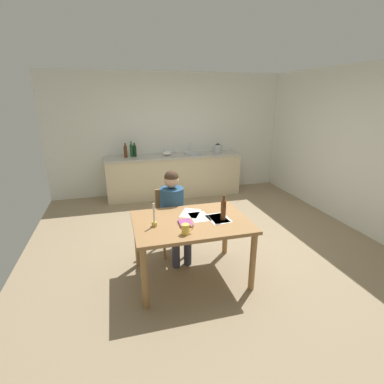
{
  "coord_description": "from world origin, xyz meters",
  "views": [
    {
      "loc": [
        -1.21,
        -3.76,
        2.12
      ],
      "look_at": [
        -0.23,
        -0.12,
        0.85
      ],
      "focal_mm": 26.95,
      "sensor_mm": 36.0,
      "label": 1
    }
  ],
  "objects": [
    {
      "name": "sink_unit",
      "position": [
        0.43,
        2.24,
        0.92
      ],
      "size": [
        0.36,
        0.36,
        0.24
      ],
      "color": "#B2B7BC",
      "rests_on": "kitchen_counter"
    },
    {
      "name": "paper_receipt",
      "position": [
        -0.12,
        -0.86,
        0.75
      ],
      "size": [
        0.24,
        0.32,
        0.0
      ],
      "primitive_type": "cube",
      "rotation": [
        0.0,
        0.0,
        0.1
      ],
      "color": "white",
      "rests_on": "dining_table"
    },
    {
      "name": "bottle_vinegar",
      "position": [
        -0.88,
        2.29,
        1.03
      ],
      "size": [
        0.06,
        0.06,
        0.32
      ],
      "color": "#194C23",
      "rests_on": "kitchen_counter"
    },
    {
      "name": "bottle_oil",
      "position": [
        -1.0,
        2.26,
        1.03
      ],
      "size": [
        0.07,
        0.07,
        0.3
      ],
      "color": "#593319",
      "rests_on": "kitchen_counter"
    },
    {
      "name": "paper_envelope",
      "position": [
        -0.09,
        -0.84,
        0.75
      ],
      "size": [
        0.22,
        0.3,
        0.0
      ],
      "primitive_type": "cube",
      "rotation": [
        0.0,
        0.0,
        0.04
      ],
      "color": "white",
      "rests_on": "dining_table"
    },
    {
      "name": "wall_back",
      "position": [
        0.0,
        2.6,
        1.3
      ],
      "size": [
        5.2,
        0.12,
        2.6
      ],
      "primitive_type": "cube",
      "color": "silver",
      "rests_on": "ground"
    },
    {
      "name": "chair_at_table",
      "position": [
        -0.53,
        -0.1,
        0.5
      ],
      "size": [
        0.44,
        0.44,
        0.89
      ],
      "color": "#9E7042",
      "rests_on": "ground"
    },
    {
      "name": "wine_bottle_on_table",
      "position": [
        -0.06,
        -0.89,
        0.87
      ],
      "size": [
        0.06,
        0.06,
        0.3
      ],
      "color": "#593319",
      "rests_on": "dining_table"
    },
    {
      "name": "kitchen_counter",
      "position": [
        0.0,
        2.24,
        0.45
      ],
      "size": [
        2.9,
        0.64,
        0.9
      ],
      "color": "beige",
      "rests_on": "ground"
    },
    {
      "name": "stovetop_kettle",
      "position": [
        1.0,
        2.24,
        1.0
      ],
      "size": [
        0.18,
        0.18,
        0.22
      ],
      "color": "#B7BABF",
      "rests_on": "kitchen_counter"
    },
    {
      "name": "wine_glass_by_kettle",
      "position": [
        -0.06,
        2.39,
        1.01
      ],
      "size": [
        0.07,
        0.07,
        0.15
      ],
      "color": "silver",
      "rests_on": "kitchen_counter"
    },
    {
      "name": "paper_bill",
      "position": [
        -0.38,
        -0.61,
        0.75
      ],
      "size": [
        0.33,
        0.36,
        0.0
      ],
      "primitive_type": "cube",
      "rotation": [
        0.0,
        0.0,
        -0.5
      ],
      "color": "white",
      "rests_on": "dining_table"
    },
    {
      "name": "dining_table",
      "position": [
        -0.43,
        -0.82,
        0.65
      ],
      "size": [
        1.32,
        0.95,
        0.75
      ],
      "color": "#9E7042",
      "rests_on": "ground"
    },
    {
      "name": "wine_glass_near_sink",
      "position": [
        0.06,
        2.39,
        1.01
      ],
      "size": [
        0.07,
        0.07,
        0.15
      ],
      "color": "silver",
      "rests_on": "kitchen_counter"
    },
    {
      "name": "candlestick",
      "position": [
        -0.86,
        -0.86,
        0.82
      ],
      "size": [
        0.06,
        0.06,
        0.27
      ],
      "color": "gold",
      "rests_on": "dining_table"
    },
    {
      "name": "mixing_bowl",
      "position": [
        -0.14,
        2.25,
        0.94
      ],
      "size": [
        0.2,
        0.2,
        0.09
      ],
      "primitive_type": "ellipsoid",
      "color": "white",
      "rests_on": "kitchen_counter"
    },
    {
      "name": "book_magazine",
      "position": [
        -0.51,
        -0.9,
        0.76
      ],
      "size": [
        0.15,
        0.2,
        0.03
      ],
      "primitive_type": "cube",
      "rotation": [
        0.0,
        0.0,
        -0.03
      ],
      "color": "#994580",
      "rests_on": "dining_table"
    },
    {
      "name": "ground_plane",
      "position": [
        0.0,
        0.0,
        -0.02
      ],
      "size": [
        5.2,
        5.2,
        0.04
      ],
      "primitive_type": "cube",
      "color": "#937F60"
    },
    {
      "name": "paper_letter",
      "position": [
        -0.3,
        -0.74,
        0.75
      ],
      "size": [
        0.22,
        0.3,
        0.0
      ],
      "primitive_type": "cube",
      "rotation": [
        0.0,
        0.0,
        0.02
      ],
      "color": "white",
      "rests_on": "dining_table"
    },
    {
      "name": "coffee_mug",
      "position": [
        -0.57,
        -1.13,
        0.8
      ],
      "size": [
        0.12,
        0.08,
        0.11
      ],
      "color": "#F2CC4C",
      "rests_on": "dining_table"
    },
    {
      "name": "wall_right",
      "position": [
        2.6,
        0.0,
        1.3
      ],
      "size": [
        0.12,
        5.2,
        2.6
      ],
      "primitive_type": "cube",
      "color": "silver",
      "rests_on": "ground"
    },
    {
      "name": "bottle_wine_red",
      "position": [
        -0.81,
        2.3,
        1.02
      ],
      "size": [
        0.07,
        0.07,
        0.28
      ],
      "color": "black",
      "rests_on": "kitchen_counter"
    },
    {
      "name": "wine_glass_back_left",
      "position": [
        -0.14,
        2.39,
        1.01
      ],
      "size": [
        0.07,
        0.07,
        0.15
      ],
      "color": "silver",
      "rests_on": "kitchen_counter"
    },
    {
      "name": "person_seated",
      "position": [
        -0.52,
        -0.25,
        0.68
      ],
      "size": [
        0.36,
        0.61,
        1.19
      ],
      "color": "navy",
      "rests_on": "ground"
    }
  ]
}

